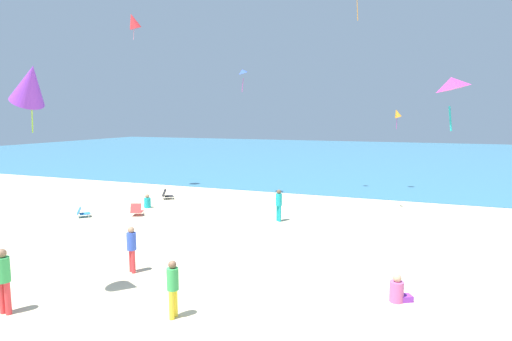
{
  "coord_description": "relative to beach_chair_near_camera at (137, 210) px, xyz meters",
  "views": [
    {
      "loc": [
        6.41,
        -7.91,
        5.03
      ],
      "look_at": [
        0.0,
        8.66,
        2.74
      ],
      "focal_mm": 29.58,
      "sensor_mm": 36.0,
      "label": 1
    }
  ],
  "objects": [
    {
      "name": "beach_chair_mid_beach",
      "position": [
        -2.33,
        -1.26,
        -0.05
      ],
      "size": [
        0.8,
        0.8,
        0.52
      ],
      "rotation": [
        0.0,
        0.0,
        0.83
      ],
      "color": "#2370B2",
      "rests_on": "ground_plane"
    },
    {
      "name": "kite_orange",
      "position": [
        11.81,
        12.59,
        4.93
      ],
      "size": [
        0.68,
        0.58,
        1.36
      ],
      "rotation": [
        0.0,
        0.0,
        4.98
      ],
      "color": "orange"
    },
    {
      "name": "person_7",
      "position": [
        -0.64,
        1.8,
        -0.01
      ],
      "size": [
        0.66,
        0.65,
        0.77
      ],
      "rotation": [
        0.0,
        0.0,
        2.38
      ],
      "color": "#19ADB2",
      "rests_on": "ground_plane"
    },
    {
      "name": "ocean_water",
      "position": [
        6.85,
        38.78,
        -0.27
      ],
      "size": [
        120.0,
        60.0,
        0.05
      ],
      "primitive_type": "cube",
      "color": "teal",
      "rests_on": "ground_plane"
    },
    {
      "name": "kite_purple",
      "position": [
        4.18,
        -9.51,
        5.53
      ],
      "size": [
        1.4,
        1.15,
        1.84
      ],
      "rotation": [
        0.0,
        0.0,
        1.26
      ],
      "color": "purple"
    },
    {
      "name": "kite_magenta",
      "position": [
        13.7,
        -9.86,
        5.26
      ],
      "size": [
        0.44,
        0.56,
        0.9
      ],
      "rotation": [
        0.0,
        0.0,
        1.62
      ],
      "color": "#DB3DA8"
    },
    {
      "name": "person_5",
      "position": [
        7.12,
        1.51,
        0.6
      ],
      "size": [
        0.43,
        0.43,
        1.55
      ],
      "rotation": [
        0.0,
        0.0,
        0.92
      ],
      "color": "#19ADB2",
      "rests_on": "ground_plane"
    },
    {
      "name": "ground_plane",
      "position": [
        6.85,
        0.5,
        -0.29
      ],
      "size": [
        120.0,
        120.0,
        0.0
      ],
      "primitive_type": "plane",
      "color": "beige"
    },
    {
      "name": "kite_blue",
      "position": [
        3.09,
        6.55,
        7.43
      ],
      "size": [
        0.77,
        0.75,
        1.42
      ],
      "rotation": [
        0.0,
        0.0,
        5.59
      ],
      "color": "blue"
    },
    {
      "name": "beach_chair_near_camera",
      "position": [
        0.0,
        0.0,
        0.0
      ],
      "size": [
        0.75,
        0.84,
        0.65
      ],
      "rotation": [
        0.0,
        0.0,
        1.96
      ],
      "color": "#D13D3D",
      "rests_on": "ground_plane"
    },
    {
      "name": "kite_red",
      "position": [
        -4.47,
        6.24,
        10.9
      ],
      "size": [
        1.2,
        1.28,
        1.75
      ],
      "rotation": [
        0.0,
        0.0,
        2.59
      ],
      "color": "red"
    },
    {
      "name": "beach_chair_far_left",
      "position": [
        -0.99,
        4.27,
        -0.01
      ],
      "size": [
        0.87,
        0.86,
        0.63
      ],
      "rotation": [
        0.0,
        0.0,
        0.71
      ],
      "color": "black",
      "rests_on": "ground_plane"
    },
    {
      "name": "person_1",
      "position": [
        7.71,
        -8.81,
        0.57
      ],
      "size": [
        0.3,
        0.3,
        1.49
      ],
      "rotation": [
        0.0,
        0.0,
        3.14
      ],
      "color": "yellow",
      "rests_on": "ground_plane"
    },
    {
      "name": "person_2",
      "position": [
        12.92,
        -5.78,
        -0.0
      ],
      "size": [
        0.7,
        0.6,
        0.79
      ],
      "rotation": [
        0.0,
        0.0,
        0.53
      ],
      "color": "#D8599E",
      "rests_on": "ground_plane"
    },
    {
      "name": "person_0",
      "position": [
        3.58,
        -10.17,
        0.7
      ],
      "size": [
        0.35,
        0.35,
        1.72
      ],
      "rotation": [
        0.0,
        0.0,
        4.74
      ],
      "color": "red",
      "rests_on": "ground_plane"
    },
    {
      "name": "person_4",
      "position": [
        4.78,
        -6.6,
        0.58
      ],
      "size": [
        0.41,
        0.41,
        1.52
      ],
      "rotation": [
        0.0,
        0.0,
        4.2
      ],
      "color": "red",
      "rests_on": "ground_plane"
    }
  ]
}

